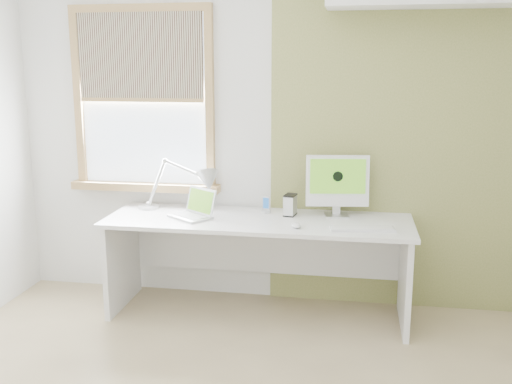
% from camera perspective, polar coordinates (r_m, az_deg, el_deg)
% --- Properties ---
extents(room, '(4.04, 3.54, 2.64)m').
position_cam_1_polar(room, '(2.75, -3.67, 1.54)').
color(room, tan).
rests_on(room, ground).
extents(accent_wall, '(2.00, 0.02, 2.60)m').
position_cam_1_polar(accent_wall, '(4.41, 14.51, 5.22)').
color(accent_wall, olive).
rests_on(accent_wall, room).
extents(window, '(1.20, 0.14, 1.42)m').
position_cam_1_polar(window, '(4.64, -10.98, 8.75)').
color(window, '#A57E48').
rests_on(window, room).
extents(desk, '(2.20, 0.70, 0.73)m').
position_cam_1_polar(desk, '(4.32, 0.33, -4.93)').
color(desk, silver).
rests_on(desk, room).
extents(desk_lamp, '(0.70, 0.28, 0.39)m').
position_cam_1_polar(desk_lamp, '(4.43, -5.80, 0.79)').
color(desk_lamp, silver).
rests_on(desk_lamp, desk).
extents(laptop, '(0.38, 0.36, 0.21)m').
position_cam_1_polar(laptop, '(4.27, -6.00, -1.76)').
color(laptop, silver).
rests_on(laptop, desk).
extents(phone_dock, '(0.08, 0.08, 0.13)m').
position_cam_1_polar(phone_dock, '(4.37, 1.00, -1.56)').
color(phone_dock, silver).
rests_on(phone_dock, desk).
extents(external_drive, '(0.10, 0.13, 0.16)m').
position_cam_1_polar(external_drive, '(4.29, 3.35, -1.27)').
color(external_drive, silver).
rests_on(external_drive, desk).
extents(imac, '(0.46, 0.17, 0.45)m').
position_cam_1_polar(imac, '(4.28, 7.93, 0.96)').
color(imac, silver).
rests_on(imac, desk).
extents(keyboard, '(0.44, 0.18, 0.02)m').
position_cam_1_polar(keyboard, '(3.99, 10.36, -3.54)').
color(keyboard, white).
rests_on(keyboard, desk).
extents(mouse, '(0.08, 0.12, 0.03)m').
position_cam_1_polar(mouse, '(3.99, 3.93, -3.26)').
color(mouse, white).
rests_on(mouse, desk).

